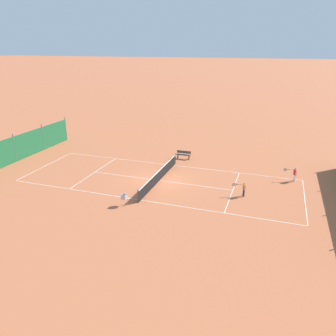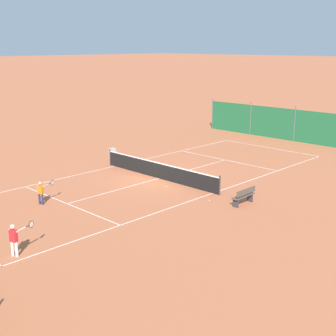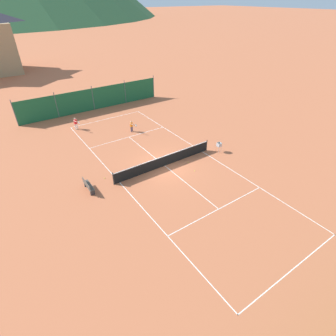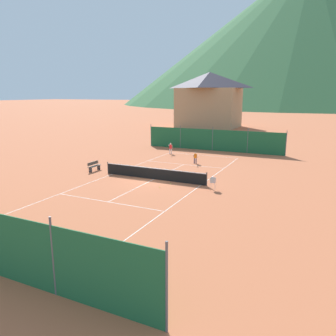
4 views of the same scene
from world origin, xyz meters
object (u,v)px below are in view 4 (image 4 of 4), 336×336
(tennis_ball_by_net_right, at_px, (171,184))
(alpine_chalet, at_px, (209,99))
(courtside_bench, at_px, (94,166))
(tennis_ball_service_box, at_px, (160,187))
(ball_hopper, at_px, (213,181))
(player_far_baseline, at_px, (170,148))
(tennis_ball_by_net_left, at_px, (113,170))
(tennis_ball_mid_court, at_px, (143,175))
(player_far_service, at_px, (195,157))
(tennis_net, at_px, (154,173))

(tennis_ball_by_net_right, distance_m, alpine_chalet, 46.00)
(courtside_bench, relative_size, alpine_chalet, 0.12)
(tennis_ball_by_net_right, bearing_deg, courtside_bench, 172.47)
(tennis_ball_service_box, xyz_separation_m, ball_hopper, (3.76, 1.20, 0.62))
(player_far_baseline, bearing_deg, tennis_ball_by_net_left, -96.57)
(tennis_ball_mid_court, distance_m, tennis_ball_by_net_left, 3.30)
(player_far_service, bearing_deg, courtside_bench, -136.01)
(tennis_ball_mid_court, relative_size, tennis_ball_by_net_left, 1.00)
(tennis_net, distance_m, tennis_ball_by_net_left, 4.97)
(tennis_ball_by_net_right, bearing_deg, tennis_net, 158.69)
(tennis_ball_service_box, bearing_deg, tennis_ball_by_net_right, 75.23)
(tennis_ball_service_box, distance_m, courtside_bench, 8.25)
(alpine_chalet, bearing_deg, tennis_net, -77.19)
(tennis_ball_by_net_right, xyz_separation_m, courtside_bench, (-8.22, 1.09, 0.42))
(tennis_net, relative_size, tennis_ball_by_net_left, 139.09)
(player_far_service, height_order, tennis_ball_mid_court, player_far_service)
(tennis_net, height_order, tennis_ball_service_box, tennis_net)
(tennis_ball_by_net_right, xyz_separation_m, alpine_chalet, (-11.74, 44.10, 5.79))
(player_far_service, distance_m, tennis_ball_by_net_right, 8.12)
(tennis_ball_by_net_right, height_order, tennis_ball_by_net_left, same)
(courtside_bench, bearing_deg, player_far_service, 43.99)
(player_far_service, bearing_deg, player_far_baseline, 139.83)
(ball_hopper, height_order, courtside_bench, ball_hopper)
(tennis_net, xyz_separation_m, tennis_ball_service_box, (1.54, -2.01, -0.47))
(player_far_service, height_order, tennis_ball_service_box, player_far_service)
(tennis_ball_service_box, distance_m, ball_hopper, 3.99)
(player_far_service, xyz_separation_m, player_far_baseline, (-4.52, 3.81, 0.06))
(tennis_ball_mid_court, xyz_separation_m, alpine_chalet, (-8.34, 42.47, 5.79))
(tennis_net, bearing_deg, tennis_ball_by_net_right, -21.31)
(player_far_service, xyz_separation_m, alpine_chalet, (-10.71, 36.07, 5.13))
(tennis_net, xyz_separation_m, alpine_chalet, (-9.86, 43.37, 5.32))
(tennis_net, distance_m, tennis_ball_service_box, 2.58)
(tennis_ball_mid_court, distance_m, ball_hopper, 7.06)
(ball_hopper, bearing_deg, tennis_ball_service_box, -162.26)
(tennis_ball_mid_court, height_order, alpine_chalet, alpine_chalet)
(player_far_baseline, height_order, tennis_ball_by_net_right, player_far_baseline)
(tennis_ball_by_net_left, xyz_separation_m, tennis_ball_service_box, (6.36, -3.15, 0.00))
(tennis_ball_mid_court, bearing_deg, alpine_chalet, 101.11)
(tennis_net, xyz_separation_m, tennis_ball_by_net_left, (-4.82, 1.13, -0.47))
(player_far_service, height_order, tennis_ball_by_net_left, player_far_service)
(alpine_chalet, bearing_deg, tennis_ball_service_box, -75.89)
(player_far_service, height_order, tennis_ball_by_net_right, player_far_service)
(player_far_baseline, distance_m, tennis_ball_mid_court, 10.45)
(tennis_ball_service_box, bearing_deg, alpine_chalet, 104.11)
(tennis_ball_service_box, xyz_separation_m, courtside_bench, (-7.89, 2.37, 0.42))
(player_far_service, relative_size, ball_hopper, 1.32)
(tennis_ball_by_net_right, bearing_deg, player_far_service, 97.34)
(alpine_chalet, bearing_deg, ball_hopper, -71.06)
(tennis_net, xyz_separation_m, courtside_bench, (-6.34, 0.35, -0.05))
(player_far_baseline, height_order, alpine_chalet, alpine_chalet)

